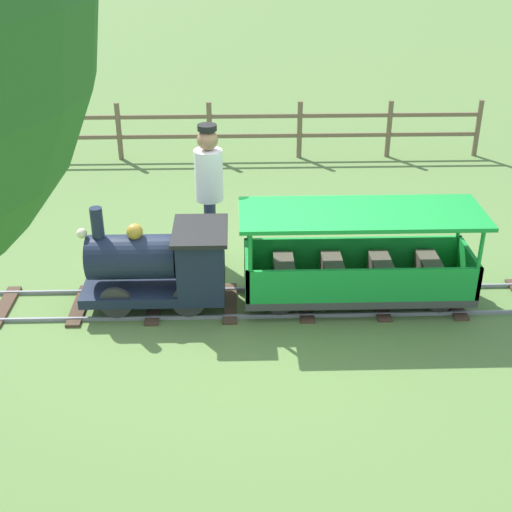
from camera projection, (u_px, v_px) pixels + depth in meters
The scene contains 6 objects.
ground_plane at pixel (247, 304), 6.99m from camera, with size 60.00×60.00×0.00m, color #608442.
track at pixel (267, 302), 6.99m from camera, with size 0.77×6.05×0.04m.
locomotive at pixel (163, 263), 6.75m from camera, with size 0.73×1.45×1.04m.
passenger_car at pixel (358, 266), 6.82m from camera, with size 0.83×2.35×0.97m.
conductor_person at pixel (209, 186), 7.30m from camera, with size 0.30×0.30×1.62m.
fence_section at pixel (255, 128), 10.74m from camera, with size 0.08×7.13×0.90m.
Camera 1 is at (-5.98, 0.09, 3.65)m, focal length 48.31 mm.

